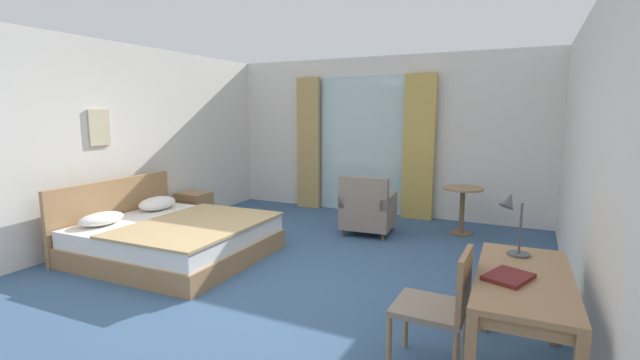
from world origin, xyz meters
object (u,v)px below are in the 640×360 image
(round_cafe_table, at_px, (462,200))
(desk_chair, at_px, (442,303))
(bed, at_px, (172,237))
(writing_desk, at_px, (523,289))
(armchair_by_window, at_px, (367,210))
(nightstand, at_px, (194,208))
(closed_book, at_px, (508,277))
(desk_lamp, at_px, (512,217))
(framed_picture, at_px, (99,128))

(round_cafe_table, bearing_deg, desk_chair, -84.17)
(bed, distance_m, writing_desk, 3.99)
(armchair_by_window, distance_m, round_cafe_table, 1.37)
(nightstand, xyz_separation_m, closed_book, (4.65, -2.33, 0.49))
(nightstand, relative_size, armchair_by_window, 0.57)
(desk_chair, distance_m, round_cafe_table, 3.58)
(desk_chair, bearing_deg, closed_book, 2.10)
(desk_lamp, xyz_separation_m, closed_book, (0.01, -0.45, -0.28))
(bed, height_order, armchair_by_window, bed)
(desk_chair, xyz_separation_m, round_cafe_table, (-0.36, 3.56, 0.00))
(desk_chair, height_order, armchair_by_window, armchair_by_window)
(bed, height_order, framed_picture, framed_picture)
(nightstand, height_order, writing_desk, writing_desk)
(framed_picture, bearing_deg, desk_lamp, -6.22)
(nightstand, xyz_separation_m, armchair_by_window, (2.68, 0.62, 0.10))
(bed, xyz_separation_m, framed_picture, (-1.16, -0.00, 1.30))
(armchair_by_window, height_order, framed_picture, framed_picture)
(nightstand, relative_size, round_cafe_table, 0.72)
(nightstand, xyz_separation_m, framed_picture, (-0.29, -1.35, 1.30))
(desk_lamp, relative_size, closed_book, 1.68)
(nightstand, height_order, desk_chair, desk_chair)
(desk_chair, bearing_deg, framed_picture, 167.59)
(bed, relative_size, writing_desk, 1.63)
(writing_desk, distance_m, round_cafe_table, 3.54)
(bed, distance_m, framed_picture, 1.74)
(armchair_by_window, bearing_deg, bed, -132.72)
(writing_desk, bearing_deg, armchair_by_window, 126.00)
(round_cafe_table, bearing_deg, bed, -139.84)
(desk_lamp, relative_size, armchair_by_window, 0.57)
(bed, height_order, round_cafe_table, bed)
(bed, distance_m, closed_book, 3.95)
(writing_desk, bearing_deg, closed_book, -128.63)
(bed, relative_size, framed_picture, 4.55)
(desk_lamp, distance_m, round_cafe_table, 3.23)
(round_cafe_table, distance_m, framed_picture, 5.02)
(nightstand, height_order, armchair_by_window, armchair_by_window)
(closed_book, relative_size, round_cafe_table, 0.43)
(nightstand, relative_size, desk_lamp, 1.00)
(framed_picture, bearing_deg, bed, 0.00)
(writing_desk, relative_size, desk_chair, 1.50)
(nightstand, xyz_separation_m, desk_lamp, (4.64, -1.88, 0.77))
(writing_desk, bearing_deg, round_cafe_table, 103.77)
(desk_chair, bearing_deg, writing_desk, 14.68)
(writing_desk, distance_m, closed_book, 0.18)
(writing_desk, relative_size, armchair_by_window, 1.49)
(round_cafe_table, relative_size, framed_picture, 1.48)
(closed_book, distance_m, framed_picture, 5.11)
(closed_book, relative_size, armchair_by_window, 0.34)
(framed_picture, bearing_deg, desk_chair, -12.41)
(closed_book, bearing_deg, bed, -172.63)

